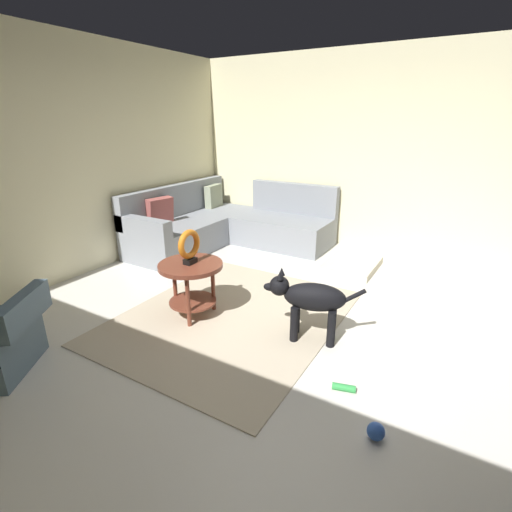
{
  "coord_description": "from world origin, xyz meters",
  "views": [
    {
      "loc": [
        -2.51,
        -1.14,
        1.8
      ],
      "look_at": [
        0.45,
        0.6,
        0.55
      ],
      "focal_mm": 26.48,
      "sensor_mm": 36.0,
      "label": 1
    }
  ],
  "objects_px": {
    "torus_sculpture": "(189,246)",
    "dog_bed_mat": "(352,265)",
    "sectional_couch": "(226,226)",
    "side_table": "(191,276)",
    "dog_toy_ball": "(376,431)",
    "dog_toy_rope": "(344,388)",
    "dog": "(309,299)"
  },
  "relations": [
    {
      "from": "side_table",
      "to": "dog",
      "type": "bearing_deg",
      "value": -80.97
    },
    {
      "from": "sectional_couch",
      "to": "dog_toy_rope",
      "type": "height_order",
      "value": "sectional_couch"
    },
    {
      "from": "dog_bed_mat",
      "to": "dog_toy_ball",
      "type": "height_order",
      "value": "dog_toy_ball"
    },
    {
      "from": "dog",
      "to": "dog_toy_ball",
      "type": "xyz_separation_m",
      "value": [
        -0.81,
        -0.79,
        -0.32
      ]
    },
    {
      "from": "dog_toy_ball",
      "to": "dog_toy_rope",
      "type": "distance_m",
      "value": 0.44
    },
    {
      "from": "dog",
      "to": "dog_toy_rope",
      "type": "bearing_deg",
      "value": -152.3
    },
    {
      "from": "dog",
      "to": "dog_toy_rope",
      "type": "height_order",
      "value": "dog"
    },
    {
      "from": "sectional_couch",
      "to": "dog",
      "type": "relative_size",
      "value": 2.73
    },
    {
      "from": "torus_sculpture",
      "to": "dog_toy_rope",
      "type": "xyz_separation_m",
      "value": [
        -0.31,
        -1.61,
        -0.69
      ]
    },
    {
      "from": "sectional_couch",
      "to": "side_table",
      "type": "xyz_separation_m",
      "value": [
        -1.99,
        -0.99,
        0.13
      ]
    },
    {
      "from": "dog_toy_ball",
      "to": "dog_toy_rope",
      "type": "xyz_separation_m",
      "value": [
        0.32,
        0.3,
        -0.03
      ]
    },
    {
      "from": "torus_sculpture",
      "to": "dog_toy_ball",
      "type": "bearing_deg",
      "value": -108.3
    },
    {
      "from": "dog",
      "to": "dog_toy_ball",
      "type": "distance_m",
      "value": 1.17
    },
    {
      "from": "dog_bed_mat",
      "to": "side_table",
      "type": "bearing_deg",
      "value": 154.34
    },
    {
      "from": "dog_toy_rope",
      "to": "dog",
      "type": "bearing_deg",
      "value": 44.77
    },
    {
      "from": "sectional_couch",
      "to": "dog",
      "type": "xyz_separation_m",
      "value": [
        -1.82,
        -2.11,
        0.09
      ]
    },
    {
      "from": "torus_sculpture",
      "to": "dog_bed_mat",
      "type": "xyz_separation_m",
      "value": [
        1.99,
        -0.96,
        -0.67
      ]
    },
    {
      "from": "side_table",
      "to": "torus_sculpture",
      "type": "distance_m",
      "value": 0.29
    },
    {
      "from": "sectional_couch",
      "to": "torus_sculpture",
      "type": "distance_m",
      "value": 2.26
    },
    {
      "from": "dog_bed_mat",
      "to": "dog",
      "type": "bearing_deg",
      "value": -174.81
    },
    {
      "from": "side_table",
      "to": "dog_toy_rope",
      "type": "xyz_separation_m",
      "value": [
        -0.31,
        -1.61,
        -0.39
      ]
    },
    {
      "from": "side_table",
      "to": "dog_toy_rope",
      "type": "height_order",
      "value": "side_table"
    },
    {
      "from": "sectional_couch",
      "to": "side_table",
      "type": "height_order",
      "value": "sectional_couch"
    },
    {
      "from": "side_table",
      "to": "dog_toy_rope",
      "type": "bearing_deg",
      "value": -101.07
    },
    {
      "from": "sectional_couch",
      "to": "dog_bed_mat",
      "type": "bearing_deg",
      "value": -90.16
    },
    {
      "from": "torus_sculpture",
      "to": "dog_bed_mat",
      "type": "bearing_deg",
      "value": -25.66
    },
    {
      "from": "side_table",
      "to": "dog_toy_ball",
      "type": "relative_size",
      "value": 5.6
    },
    {
      "from": "sectional_couch",
      "to": "dog_toy_ball",
      "type": "height_order",
      "value": "sectional_couch"
    },
    {
      "from": "sectional_couch",
      "to": "torus_sculpture",
      "type": "relative_size",
      "value": 6.9
    },
    {
      "from": "torus_sculpture",
      "to": "dog_bed_mat",
      "type": "height_order",
      "value": "torus_sculpture"
    },
    {
      "from": "sectional_couch",
      "to": "torus_sculpture",
      "type": "xyz_separation_m",
      "value": [
        -1.99,
        -0.99,
        0.42
      ]
    },
    {
      "from": "side_table",
      "to": "dog_toy_ball",
      "type": "height_order",
      "value": "side_table"
    }
  ]
}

